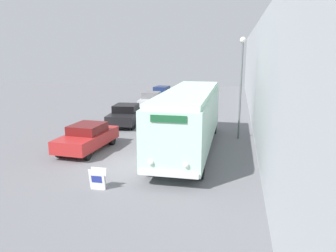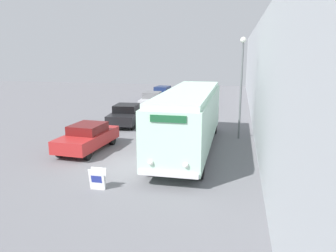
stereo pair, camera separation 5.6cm
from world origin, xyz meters
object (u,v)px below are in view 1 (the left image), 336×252
Objects in this scene: parked_car_near at (87,137)px; parked_car_distant at (162,93)px; sign_board at (98,179)px; parked_car_mid at (126,115)px; vintage_bus at (189,116)px; streetlamp at (241,74)px; parked_car_far at (151,100)px.

parked_car_near is 20.31m from parked_car_distant.
parked_car_mid is at bearing 103.61° from sign_board.
parked_car_near is at bearing 119.43° from sign_board.
parked_car_distant reaches higher than parked_car_near.
sign_board is 0.20× the size of parked_car_near.
streetlamp is at bearing 48.78° from vintage_bus.
parked_car_distant is at bearing 89.36° from parked_car_far.
parked_car_near reaches higher than sign_board.
streetlamp is 9.22m from parked_car_mid.
parked_car_far is at bearing 98.39° from sign_board.
parked_car_mid reaches higher than sign_board.
parked_car_mid is (-5.56, 5.40, -1.14)m from vintage_bus.
streetlamp is 9.92m from parked_car_near.
vintage_bus is 1.78× the size of streetlamp.
sign_board is at bearing -120.78° from streetlamp.
sign_board is 11.86m from parked_car_mid.
sign_board is 19.39m from parked_car_far.
vintage_bus is 14.25m from parked_car_far.
streetlamp is at bearing 31.86° from parked_car_near.
parked_car_near is at bearing -93.97° from parked_car_mid.
vintage_bus reaches higher than parked_car_distant.
streetlamp is 13.37m from parked_car_far.
parked_car_far is (-8.34, 9.92, -3.27)m from streetlamp.
parked_car_distant is (-0.39, 13.64, -0.02)m from parked_car_mid.
parked_car_far is at bearing 85.87° from parked_car_mid.
streetlamp is 1.47× the size of parked_car_far.
parked_car_distant is (-8.70, 15.91, -3.32)m from streetlamp.
parked_car_distant is (-0.44, 20.31, -0.00)m from parked_car_near.
parked_car_mid reaches higher than parked_car_near.
parked_car_mid is 1.03× the size of parked_car_far.
parked_car_distant is at bearing 118.66° from streetlamp.
parked_car_near is at bearing -151.92° from streetlamp.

